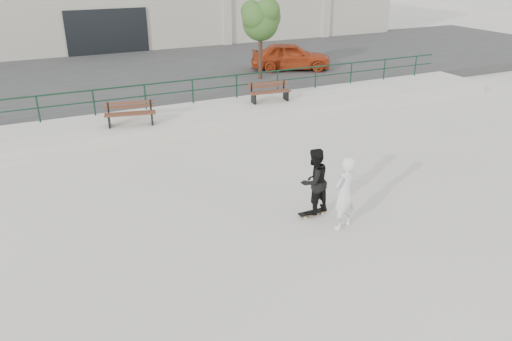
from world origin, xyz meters
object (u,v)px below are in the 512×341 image
bench_right (269,92)px  red_car (291,56)px  standing_skater (314,181)px  bench_left (130,114)px  seated_skater (345,193)px  tree (261,18)px  skateboard (312,213)px

bench_right → red_car: (3.93, 5.19, 0.32)m
red_car → standing_skater: 15.57m
bench_left → standing_skater: bearing=-58.4°
seated_skater → bench_left: bearing=-86.8°
tree → seated_skater: 14.44m
standing_skater → seated_skater: seated_skater is taller
bench_left → seated_skater: (3.21, -8.91, 0.02)m
bench_left → skateboard: bench_left is taller
tree → skateboard: tree is taller
skateboard → seated_skater: size_ratio=0.42×
red_car → skateboard: size_ratio=5.44×
bench_left → seated_skater: seated_skater is taller
tree → skateboard: 13.93m
bench_left → red_car: (9.95, 5.81, 0.31)m
bench_right → red_car: size_ratio=0.43×
bench_right → tree: (1.55, 4.00, 2.52)m
skateboard → standing_skater: bearing=89.9°
red_car → bench_left: bearing=143.6°
skateboard → seated_skater: seated_skater is taller
seated_skater → tree: bearing=-124.4°
bench_left → skateboard: (2.87, -8.05, -0.84)m
bench_right → tree: bearing=73.8°
tree → seated_skater: bearing=-107.9°
red_car → standing_skater: red_car is taller
bench_left → standing_skater: standing_skater is taller
red_car → skateboard: (-7.08, -13.86, -1.15)m
bench_right → seated_skater: 9.94m
bench_left → bench_right: (6.02, 0.62, -0.01)m
bench_right → skateboard: size_ratio=2.32×
bench_left → bench_right: size_ratio=1.04×
bench_left → bench_right: 6.05m
red_car → seated_skater: size_ratio=2.27×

